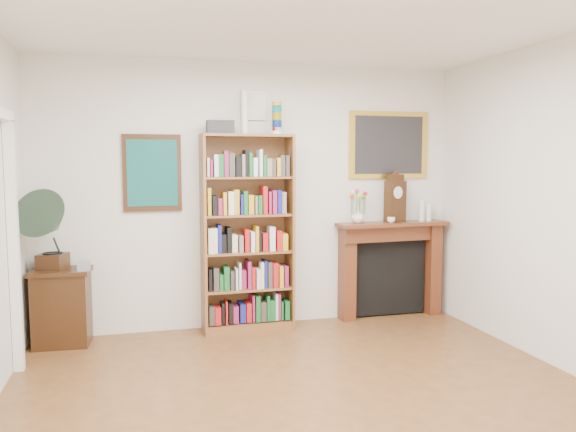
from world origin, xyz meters
The scene contains 14 objects.
room centered at (0.00, 0.00, 1.40)m, with size 4.51×5.01×2.81m.
teal_poster centered at (-1.05, 2.48, 1.65)m, with size 0.58×0.04×0.78m.
small_picture centered at (0.00, 2.48, 2.35)m, with size 0.26×0.04×0.30m.
gilt_painting centered at (1.55, 2.48, 1.95)m, with size 0.95×0.04×0.75m.
bookshelf centered at (-0.11, 2.31, 1.14)m, with size 0.94×0.35×2.35m.
side_cabinet centered at (-1.93, 2.28, 0.37)m, with size 0.54×0.39×0.74m, color black.
fireplace centered at (1.56, 2.40, 0.64)m, with size 1.30×0.38×1.09m.
gramophone centered at (-2.00, 2.21, 1.18)m, with size 0.63×0.71×0.78m.
cd_stack centered at (-1.71, 2.17, 0.78)m, with size 0.12×0.12×0.08m, color #A5A5B0.
mantel_clock centered at (1.59, 2.37, 1.35)m, with size 0.26×0.20×0.53m.
flower_vase centered at (1.15, 2.37, 1.16)m, with size 0.14×0.14×0.14m, color silver.
teacup centered at (1.51, 2.29, 1.12)m, with size 0.09×0.09×0.07m, color white.
bottle_left centered at (1.92, 2.37, 1.21)m, with size 0.07×0.07×0.24m, color silver.
bottle_right centered at (2.01, 2.36, 1.19)m, with size 0.06×0.06×0.20m, color silver.
Camera 1 is at (-1.19, -3.38, 1.77)m, focal length 35.00 mm.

